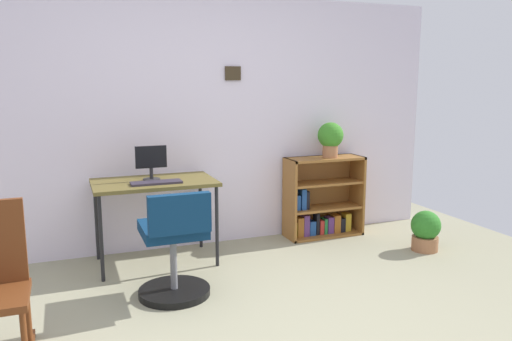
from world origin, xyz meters
TOP-DOWN VIEW (x-y plane):
  - wall_back at (0.00, 2.15)m, footprint 5.20×0.12m
  - desk at (-0.34, 1.74)m, footprint 1.01×0.61m
  - monitor at (-0.35, 1.78)m, footprint 0.26×0.14m
  - keyboard at (-0.34, 1.61)m, footprint 0.41×0.14m
  - office_chair at (-0.33, 0.97)m, footprint 0.52×0.55m
  - bookshelf_low at (1.36, 1.95)m, footprint 0.78×0.30m
  - potted_plant_on_shelf at (1.43, 1.90)m, footprint 0.25×0.25m
  - potted_plant_floor at (2.03, 1.17)m, footprint 0.27×0.27m

SIDE VIEW (x-z plane):
  - potted_plant_floor at x=2.03m, z-range 0.00..0.38m
  - bookshelf_low at x=1.36m, z-range -0.05..0.75m
  - office_chair at x=-0.33m, z-range -0.04..0.76m
  - desk at x=-0.34m, z-range 0.30..1.02m
  - keyboard at x=-0.34m, z-range 0.72..0.74m
  - monitor at x=-0.35m, z-range 0.73..1.02m
  - potted_plant_on_shelf at x=1.43m, z-range 0.82..1.17m
  - wall_back at x=0.00m, z-range 0.00..2.32m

